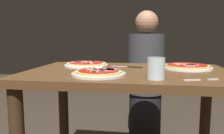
{
  "coord_description": "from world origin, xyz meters",
  "views": [
    {
      "loc": [
        0.09,
        -1.24,
        0.95
      ],
      "look_at": [
        -0.08,
        -0.09,
        0.8
      ],
      "focal_mm": 35.98,
      "sensor_mm": 36.0,
      "label": 1
    }
  ],
  "objects": [
    {
      "name": "diner_person",
      "position": [
        0.1,
        0.75,
        0.56
      ],
      "size": [
        0.32,
        0.32,
        1.18
      ],
      "rotation": [
        0.0,
        0.0,
        3.14
      ],
      "color": "black",
      "rests_on": "ground"
    },
    {
      "name": "knife",
      "position": [
        -0.01,
        0.13,
        0.77
      ],
      "size": [
        0.19,
        0.06,
        0.01
      ],
      "color": "silver",
      "rests_on": "dining_table"
    },
    {
      "name": "fork",
      "position": [
        0.32,
        -0.24,
        0.77
      ],
      "size": [
        0.15,
        0.06,
        0.0
      ],
      "color": "silver",
      "rests_on": "dining_table"
    },
    {
      "name": "pizza_foreground",
      "position": [
        -0.13,
        -0.18,
        0.78
      ],
      "size": [
        0.27,
        0.27,
        0.05
      ],
      "color": "silver",
      "rests_on": "dining_table"
    },
    {
      "name": "dining_table",
      "position": [
        0.0,
        0.0,
        0.63
      ],
      "size": [
        1.13,
        0.73,
        0.77
      ],
      "color": "brown",
      "rests_on": "ground"
    },
    {
      "name": "pizza_across_left",
      "position": [
        0.34,
        0.13,
        0.78
      ],
      "size": [
        0.29,
        0.29,
        0.03
      ],
      "color": "white",
      "rests_on": "dining_table"
    },
    {
      "name": "pizza_across_right",
      "position": [
        -0.28,
        0.15,
        0.78
      ],
      "size": [
        0.28,
        0.28,
        0.03
      ],
      "color": "white",
      "rests_on": "dining_table"
    },
    {
      "name": "water_glass_near",
      "position": [
        0.14,
        -0.24,
        0.81
      ],
      "size": [
        0.08,
        0.08,
        0.1
      ],
      "color": "silver",
      "rests_on": "dining_table"
    }
  ]
}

